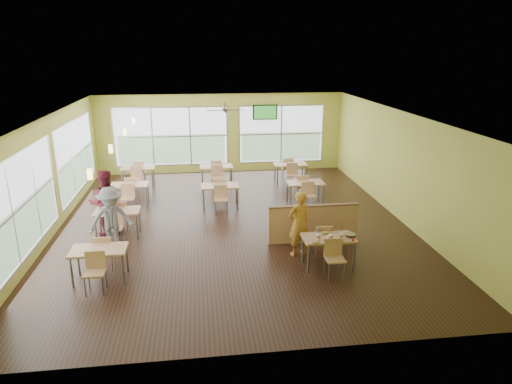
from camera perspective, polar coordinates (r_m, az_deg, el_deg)
The scene contains 20 objects.
room at distance 12.99m, azimuth -2.95°, elevation 2.59°, with size 12.00×12.04×3.20m.
window_bays at distance 16.06m, azimuth -13.31°, elevation 4.62°, with size 9.24×10.24×2.38m.
main_table at distance 10.86m, azimuth 9.05°, elevation -6.15°, with size 1.22×1.52×0.87m.
half_wall_divider at distance 12.19m, azimuth 7.15°, elevation -3.90°, with size 2.40×0.14×1.04m.
dining_tables at distance 14.87m, azimuth -7.45°, elevation 0.53°, with size 6.92×8.72×0.87m.
pendant_lights at distance 13.61m, azimuth -16.87°, elevation 6.24°, with size 0.11×7.31×0.86m.
ceiling_fan at distance 15.67m, azimuth -3.90°, elevation 10.19°, with size 1.25×1.25×0.29m.
tv_backwall at distance 18.78m, azimuth 1.14°, elevation 9.94°, with size 1.00×0.07×0.60m.
man_plaid at distance 11.29m, azimuth 5.38°, elevation -3.94°, with size 0.61×0.40×1.66m, color #CB5716.
patron_maroon at distance 13.11m, azimuth -18.36°, elevation -1.28°, with size 0.89×0.69×1.83m, color maroon.
patron_grey at distance 12.00m, azimuth -17.64°, elevation -3.31°, with size 1.10×0.63×1.70m, color slate.
cup_blue at distance 10.62m, azimuth 7.82°, elevation -5.51°, with size 0.10×0.10×0.37m.
cup_yellow at distance 10.59m, azimuth 9.05°, elevation -5.69°, with size 0.09×0.09×0.32m.
cup_red_near at distance 10.62m, azimuth 9.37°, elevation -5.58°, with size 0.10×0.10×0.37m.
cup_red_far at distance 10.73m, azimuth 10.60°, elevation -5.42°, with size 0.10×0.10×0.36m.
food_basket at distance 10.92m, azimuth 11.69°, elevation -5.28°, with size 0.27×0.27×0.06m.
ketchup_cup at distance 10.72m, azimuth 12.02°, elevation -5.88°, with size 0.06×0.06×0.02m, color #9B0001.
wrapper_left at distance 10.44m, azimuth 7.47°, elevation -6.24°, with size 0.18×0.16×0.04m, color tan.
wrapper_mid at distance 10.99m, azimuth 8.63°, elevation -5.02°, with size 0.20×0.18×0.05m, color tan.
wrapper_right at distance 10.60m, azimuth 10.66°, elevation -6.04°, with size 0.13×0.12×0.03m, color tan.
Camera 1 is at (-0.93, -12.51, 4.98)m, focal length 32.00 mm.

